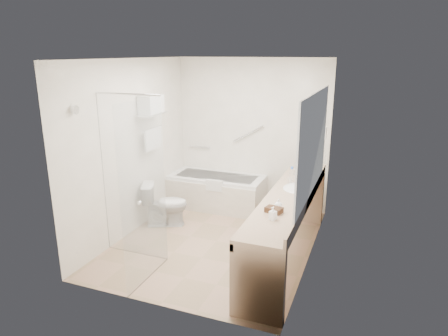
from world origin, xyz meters
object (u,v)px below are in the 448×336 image
(vanity_counter, at_px, (287,213))
(amenity_basket, at_px, (274,210))
(toilet, at_px, (165,204))
(water_bottle_left, at_px, (297,167))
(bathtub, at_px, (217,191))

(vanity_counter, distance_m, amenity_basket, 0.58)
(toilet, relative_size, water_bottle_left, 3.88)
(toilet, distance_m, amenity_basket, 2.21)
(toilet, xyz_separation_m, water_bottle_left, (1.86, 0.72, 0.60))
(bathtub, xyz_separation_m, vanity_counter, (1.52, -1.39, 0.36))
(bathtub, distance_m, amenity_basket, 2.49)
(vanity_counter, xyz_separation_m, amenity_basket, (-0.05, -0.53, 0.24))
(bathtub, bearing_deg, toilet, -114.54)
(vanity_counter, relative_size, amenity_basket, 14.70)
(bathtub, bearing_deg, amenity_basket, -52.41)
(bathtub, height_order, water_bottle_left, water_bottle_left)
(bathtub, distance_m, vanity_counter, 2.09)
(bathtub, bearing_deg, water_bottle_left, -10.86)
(bathtub, relative_size, toilet, 2.37)
(bathtub, xyz_separation_m, toilet, (-0.45, -0.99, 0.06))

